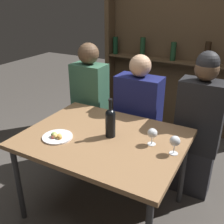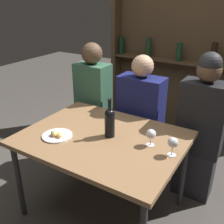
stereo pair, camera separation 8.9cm
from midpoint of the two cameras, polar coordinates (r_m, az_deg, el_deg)
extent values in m
plane|color=#47423D|center=(2.43, -2.79, -20.28)|extent=(10.00, 10.00, 0.00)
cube|color=olive|center=(2.01, -3.19, -5.82)|extent=(1.21, 0.92, 0.04)
cylinder|color=#2D2D30|center=(2.27, -20.77, -14.49)|extent=(0.04, 0.04, 0.68)
cylinder|color=#2D2D30|center=(2.74, -8.29, -5.86)|extent=(0.04, 0.04, 0.68)
cylinder|color=#2D2D30|center=(2.35, 14.10, -12.18)|extent=(0.04, 0.04, 0.68)
cube|color=#4C3823|center=(3.47, 12.95, 12.46)|extent=(1.78, 0.02, 2.07)
cube|color=#4C3823|center=(3.72, -1.15, 13.80)|extent=(0.06, 0.18, 2.07)
cube|color=#4C3823|center=(3.39, 12.29, 10.79)|extent=(1.70, 0.18, 0.02)
cylinder|color=black|center=(3.66, 0.03, 14.28)|extent=(0.07, 0.07, 0.23)
cylinder|color=#19381E|center=(3.49, 5.95, 13.85)|extent=(0.07, 0.07, 0.25)
cylinder|color=#19381E|center=(3.35, 12.48, 12.76)|extent=(0.07, 0.07, 0.22)
cylinder|color=black|center=(3.27, 19.28, 12.01)|extent=(0.07, 0.07, 0.26)
cylinder|color=black|center=(1.96, -1.64, -2.93)|extent=(0.08, 0.08, 0.18)
sphere|color=black|center=(1.92, -1.68, -0.50)|extent=(0.08, 0.08, 0.08)
cylinder|color=black|center=(1.90, -1.70, 0.99)|extent=(0.03, 0.03, 0.11)
cylinder|color=black|center=(1.87, -1.72, 2.69)|extent=(0.03, 0.03, 0.01)
cylinder|color=silver|center=(1.83, 11.90, -8.80)|extent=(0.06, 0.06, 0.00)
cylinder|color=silver|center=(1.81, 12.00, -7.76)|extent=(0.01, 0.01, 0.07)
sphere|color=silver|center=(1.78, 12.16, -6.20)|extent=(0.07, 0.07, 0.07)
cylinder|color=silver|center=(1.91, 7.30, -6.94)|extent=(0.06, 0.06, 0.00)
cylinder|color=silver|center=(1.89, 7.36, -6.02)|extent=(0.01, 0.01, 0.07)
sphere|color=silver|center=(1.87, 7.44, -4.61)|extent=(0.07, 0.07, 0.07)
cylinder|color=white|center=(2.03, -13.01, -5.31)|extent=(0.23, 0.23, 0.01)
sphere|color=#E5BC66|center=(2.01, -12.60, -5.03)|extent=(0.03, 0.03, 0.03)
sphere|color=#E5BC66|center=(2.01, -13.59, -5.13)|extent=(0.04, 0.04, 0.04)
sphere|color=#B74C3D|center=(2.00, -13.98, -5.35)|extent=(0.03, 0.03, 0.03)
sphere|color=#99B256|center=(2.02, -13.73, -4.91)|extent=(0.05, 0.05, 0.05)
sphere|color=gold|center=(1.98, -12.59, -5.42)|extent=(0.04, 0.04, 0.04)
cube|color=#26262B|center=(2.95, -5.33, -6.06)|extent=(0.31, 0.22, 0.45)
cube|color=#38664C|center=(2.72, -5.77, 3.85)|extent=(0.34, 0.22, 0.63)
sphere|color=brown|center=(2.60, -6.16, 12.53)|extent=(0.21, 0.21, 0.21)
cube|color=#26262B|center=(2.72, 4.37, -8.85)|extent=(0.38, 0.22, 0.45)
cube|color=navy|center=(2.48, 4.75, 1.21)|extent=(0.42, 0.22, 0.58)
sphere|color=tan|center=(2.35, 5.08, 9.99)|extent=(0.20, 0.20, 0.20)
cube|color=#26262B|center=(2.58, 16.02, -11.82)|extent=(0.34, 0.22, 0.45)
cube|color=black|center=(2.32, 17.53, -0.95)|extent=(0.37, 0.22, 0.63)
sphere|color=brown|center=(2.18, 18.87, 8.81)|extent=(0.19, 0.19, 0.19)
sphere|color=#262628|center=(2.17, 19.05, 10.14)|extent=(0.18, 0.18, 0.18)
camera|label=1|loc=(0.04, -91.25, -0.56)|focal=42.00mm
camera|label=2|loc=(0.04, 88.75, 0.56)|focal=42.00mm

